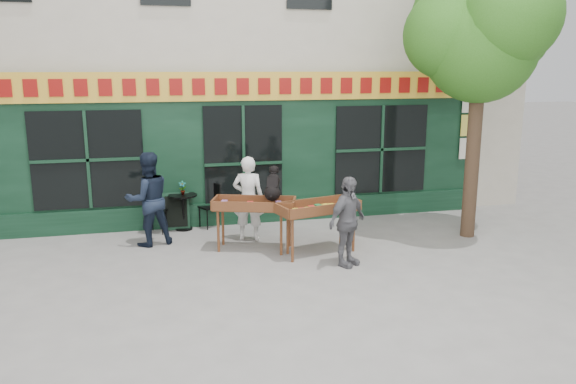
{
  "coord_description": "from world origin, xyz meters",
  "views": [
    {
      "loc": [
        -1.91,
        -9.59,
        3.38
      ],
      "look_at": [
        0.55,
        0.5,
        1.08
      ],
      "focal_mm": 35.0,
      "sensor_mm": 36.0,
      "label": 1
    }
  ],
  "objects_px": {
    "book_cart_right": "(318,210)",
    "woman": "(248,198)",
    "man_right": "(347,222)",
    "man_left": "(148,199)",
    "dog": "(273,182)",
    "bistro_table": "(183,205)",
    "book_cart_center": "(254,207)"
  },
  "relations": [
    {
      "from": "man_right",
      "to": "book_cart_right",
      "type": "bearing_deg",
      "value": 77.75
    },
    {
      "from": "dog",
      "to": "woman",
      "type": "relative_size",
      "value": 0.35
    },
    {
      "from": "man_left",
      "to": "man_right",
      "type": "bearing_deg",
      "value": 131.31
    },
    {
      "from": "book_cart_center",
      "to": "book_cart_right",
      "type": "relative_size",
      "value": 1.01
    },
    {
      "from": "book_cart_center",
      "to": "man_right",
      "type": "height_order",
      "value": "man_right"
    },
    {
      "from": "book_cart_right",
      "to": "woman",
      "type": "bearing_deg",
      "value": 119.26
    },
    {
      "from": "woman",
      "to": "book_cart_right",
      "type": "bearing_deg",
      "value": 151.81
    },
    {
      "from": "woman",
      "to": "man_right",
      "type": "distance_m",
      "value": 2.37
    },
    {
      "from": "book_cart_center",
      "to": "woman",
      "type": "xyz_separation_m",
      "value": [
        0.0,
        0.65,
        0.02
      ]
    },
    {
      "from": "dog",
      "to": "book_cart_right",
      "type": "xyz_separation_m",
      "value": [
        0.75,
        -0.46,
        -0.47
      ]
    },
    {
      "from": "woman",
      "to": "man_left",
      "type": "xyz_separation_m",
      "value": [
        -1.93,
        0.12,
        0.07
      ]
    },
    {
      "from": "book_cart_right",
      "to": "bistro_table",
      "type": "height_order",
      "value": "book_cart_right"
    },
    {
      "from": "book_cart_center",
      "to": "man_left",
      "type": "bearing_deg",
      "value": 176.85
    },
    {
      "from": "book_cart_center",
      "to": "man_left",
      "type": "relative_size",
      "value": 0.89
    },
    {
      "from": "dog",
      "to": "bistro_table",
      "type": "xyz_separation_m",
      "value": [
        -1.58,
        1.72,
        -0.75
      ]
    },
    {
      "from": "book_cart_right",
      "to": "man_left",
      "type": "height_order",
      "value": "man_left"
    },
    {
      "from": "man_right",
      "to": "bistro_table",
      "type": "bearing_deg",
      "value": 97.83
    },
    {
      "from": "book_cart_center",
      "to": "dog",
      "type": "height_order",
      "value": "dog"
    },
    {
      "from": "man_left",
      "to": "bistro_table",
      "type": "bearing_deg",
      "value": -145.19
    },
    {
      "from": "man_left",
      "to": "book_cart_center",
      "type": "bearing_deg",
      "value": 141.04
    },
    {
      "from": "bistro_table",
      "to": "man_left",
      "type": "xyz_separation_m",
      "value": [
        -0.7,
        -0.9,
        0.37
      ]
    },
    {
      "from": "man_right",
      "to": "bistro_table",
      "type": "height_order",
      "value": "man_right"
    },
    {
      "from": "man_right",
      "to": "man_left",
      "type": "xyz_separation_m",
      "value": [
        -3.33,
        2.03,
        0.12
      ]
    },
    {
      "from": "woman",
      "to": "man_left",
      "type": "distance_m",
      "value": 1.93
    },
    {
      "from": "man_right",
      "to": "man_left",
      "type": "height_order",
      "value": "man_left"
    },
    {
      "from": "book_cart_right",
      "to": "bistro_table",
      "type": "distance_m",
      "value": 3.2
    },
    {
      "from": "book_cart_center",
      "to": "woman",
      "type": "distance_m",
      "value": 0.65
    },
    {
      "from": "dog",
      "to": "bistro_table",
      "type": "distance_m",
      "value": 2.45
    },
    {
      "from": "dog",
      "to": "man_right",
      "type": "bearing_deg",
      "value": -30.72
    },
    {
      "from": "book_cart_center",
      "to": "woman",
      "type": "relative_size",
      "value": 0.96
    },
    {
      "from": "dog",
      "to": "man_left",
      "type": "xyz_separation_m",
      "value": [
        -2.28,
        0.82,
        -0.38
      ]
    },
    {
      "from": "dog",
      "to": "man_right",
      "type": "xyz_separation_m",
      "value": [
        1.05,
        -1.21,
        -0.5
      ]
    }
  ]
}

